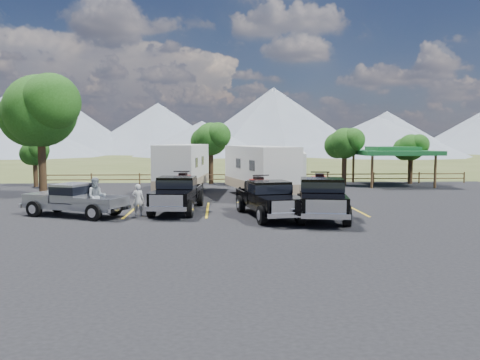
{
  "coord_description": "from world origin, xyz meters",
  "views": [
    {
      "loc": [
        -1.45,
        -21.01,
        3.84
      ],
      "look_at": [
        -0.21,
        4.57,
        1.6
      ],
      "focal_mm": 35.0,
      "sensor_mm": 36.0,
      "label": 1
    }
  ],
  "objects_px": {
    "person_a": "(138,200)",
    "trailer_left": "(183,168)",
    "pavilion": "(392,152)",
    "pickup_silver": "(75,199)",
    "rig_left": "(178,192)",
    "trailer_center": "(260,171)",
    "person_b": "(96,197)",
    "tree_big_nw": "(40,111)",
    "trailer_right": "(288,173)",
    "rig_right": "(321,196)",
    "rig_center": "(268,197)"
  },
  "relations": [
    {
      "from": "trailer_right",
      "to": "person_b",
      "type": "bearing_deg",
      "value": -135.89
    },
    {
      "from": "rig_left",
      "to": "rig_center",
      "type": "distance_m",
      "value": 5.02
    },
    {
      "from": "rig_left",
      "to": "person_a",
      "type": "distance_m",
      "value": 2.37
    },
    {
      "from": "pickup_silver",
      "to": "tree_big_nw",
      "type": "bearing_deg",
      "value": -127.12
    },
    {
      "from": "trailer_center",
      "to": "pickup_silver",
      "type": "relative_size",
      "value": 1.7
    },
    {
      "from": "tree_big_nw",
      "to": "trailer_left",
      "type": "height_order",
      "value": "tree_big_nw"
    },
    {
      "from": "trailer_right",
      "to": "person_b",
      "type": "xyz_separation_m",
      "value": [
        -10.74,
        -7.61,
        -0.58
      ]
    },
    {
      "from": "tree_big_nw",
      "to": "trailer_right",
      "type": "xyz_separation_m",
      "value": [
        15.82,
        0.93,
        -4.02
      ]
    },
    {
      "from": "rig_left",
      "to": "trailer_center",
      "type": "height_order",
      "value": "trailer_center"
    },
    {
      "from": "pavilion",
      "to": "pickup_silver",
      "type": "distance_m",
      "value": 26.15
    },
    {
      "from": "tree_big_nw",
      "to": "rig_left",
      "type": "distance_m",
      "value": 11.39
    },
    {
      "from": "rig_right",
      "to": "person_a",
      "type": "height_order",
      "value": "rig_right"
    },
    {
      "from": "person_a",
      "to": "pavilion",
      "type": "bearing_deg",
      "value": -141.16
    },
    {
      "from": "rig_right",
      "to": "pickup_silver",
      "type": "height_order",
      "value": "rig_right"
    },
    {
      "from": "rig_center",
      "to": "trailer_left",
      "type": "xyz_separation_m",
      "value": [
        -4.86,
        10.07,
        0.84
      ]
    },
    {
      "from": "rig_center",
      "to": "person_a",
      "type": "distance_m",
      "value": 6.45
    },
    {
      "from": "rig_center",
      "to": "trailer_right",
      "type": "relative_size",
      "value": 0.73
    },
    {
      "from": "rig_left",
      "to": "person_b",
      "type": "relative_size",
      "value": 3.3
    },
    {
      "from": "rig_left",
      "to": "rig_center",
      "type": "relative_size",
      "value": 1.02
    },
    {
      "from": "trailer_left",
      "to": "pickup_silver",
      "type": "relative_size",
      "value": 1.75
    },
    {
      "from": "rig_left",
      "to": "trailer_left",
      "type": "bearing_deg",
      "value": 97.58
    },
    {
      "from": "rig_right",
      "to": "trailer_left",
      "type": "bearing_deg",
      "value": 134.68
    },
    {
      "from": "rig_center",
      "to": "person_a",
      "type": "relative_size",
      "value": 3.91
    },
    {
      "from": "trailer_right",
      "to": "person_a",
      "type": "height_order",
      "value": "trailer_right"
    },
    {
      "from": "pavilion",
      "to": "rig_left",
      "type": "distance_m",
      "value": 21.28
    },
    {
      "from": "rig_left",
      "to": "pavilion",
      "type": "bearing_deg",
      "value": 44.11
    },
    {
      "from": "trailer_left",
      "to": "pavilion",
      "type": "bearing_deg",
      "value": 23.95
    },
    {
      "from": "rig_left",
      "to": "rig_right",
      "type": "relative_size",
      "value": 0.94
    },
    {
      "from": "rig_left",
      "to": "pickup_silver",
      "type": "height_order",
      "value": "rig_left"
    },
    {
      "from": "trailer_center",
      "to": "trailer_right",
      "type": "bearing_deg",
      "value": 7.46
    },
    {
      "from": "rig_left",
      "to": "rig_center",
      "type": "xyz_separation_m",
      "value": [
        4.56,
        -2.11,
        -0.03
      ]
    },
    {
      "from": "person_a",
      "to": "trailer_left",
      "type": "bearing_deg",
      "value": -99.18
    },
    {
      "from": "trailer_right",
      "to": "trailer_left",
      "type": "bearing_deg",
      "value": 175.02
    },
    {
      "from": "rig_left",
      "to": "trailer_left",
      "type": "distance_m",
      "value": 8.0
    },
    {
      "from": "tree_big_nw",
      "to": "pavilion",
      "type": "distance_m",
      "value": 26.91
    },
    {
      "from": "pickup_silver",
      "to": "person_a",
      "type": "distance_m",
      "value": 3.09
    },
    {
      "from": "pavilion",
      "to": "rig_left",
      "type": "height_order",
      "value": "pavilion"
    },
    {
      "from": "tree_big_nw",
      "to": "pickup_silver",
      "type": "distance_m",
      "value": 9.22
    },
    {
      "from": "rig_left",
      "to": "pickup_silver",
      "type": "distance_m",
      "value": 5.17
    },
    {
      "from": "person_b",
      "to": "rig_left",
      "type": "bearing_deg",
      "value": 2.83
    },
    {
      "from": "pavilion",
      "to": "person_a",
      "type": "height_order",
      "value": "pavilion"
    },
    {
      "from": "person_b",
      "to": "trailer_right",
      "type": "bearing_deg",
      "value": 18.51
    },
    {
      "from": "pavilion",
      "to": "rig_right",
      "type": "distance_m",
      "value": 18.42
    },
    {
      "from": "tree_big_nw",
      "to": "rig_right",
      "type": "xyz_separation_m",
      "value": [
        16.12,
        -7.76,
        -4.52
      ]
    },
    {
      "from": "trailer_left",
      "to": "person_a",
      "type": "relative_size",
      "value": 6.25
    },
    {
      "from": "rig_right",
      "to": "pavilion",
      "type": "bearing_deg",
      "value": 68.29
    },
    {
      "from": "pavilion",
      "to": "person_a",
      "type": "xyz_separation_m",
      "value": [
        -18.41,
        -14.73,
        -1.96
      ]
    },
    {
      "from": "tree_big_nw",
      "to": "pickup_silver",
      "type": "bearing_deg",
      "value": -59.22
    },
    {
      "from": "trailer_center",
      "to": "person_a",
      "type": "distance_m",
      "value": 9.65
    },
    {
      "from": "rig_left",
      "to": "person_a",
      "type": "relative_size",
      "value": 3.97
    }
  ]
}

